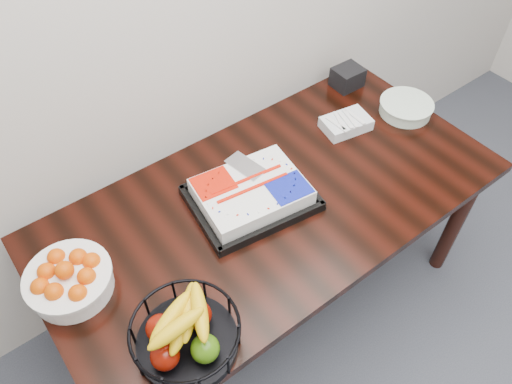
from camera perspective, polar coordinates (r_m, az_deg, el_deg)
table at (r=1.98m, az=1.94°, el=-2.43°), size 1.80×0.90×0.75m
cake_tray at (r=1.88m, az=-0.56°, el=-0.20°), size 0.49×0.41×0.09m
tangerine_bowl at (r=1.73m, az=-20.73°, el=-9.00°), size 0.28×0.28×0.18m
fruit_basket at (r=1.55m, az=-8.03°, el=-15.76°), size 0.33×0.33×0.18m
plate_stack at (r=2.36m, az=16.75°, el=9.22°), size 0.24×0.24×0.06m
fork_bag at (r=2.22m, az=10.25°, el=7.77°), size 0.22×0.17×0.06m
napkin_box at (r=2.45m, az=10.40°, el=12.78°), size 0.14×0.12×0.09m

